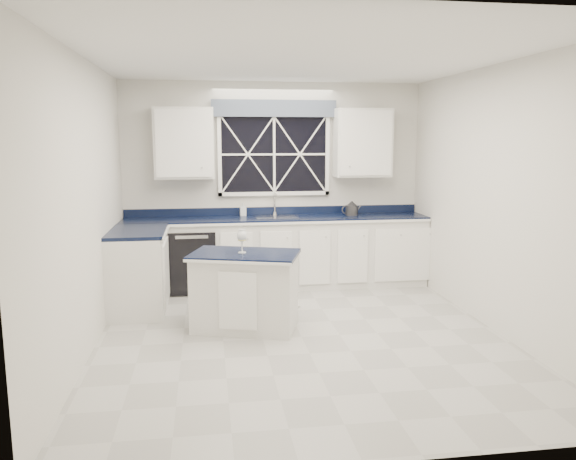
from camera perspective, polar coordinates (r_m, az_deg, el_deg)
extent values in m
plane|color=#ACABA7|center=(5.71, 1.39, -10.80)|extent=(4.50, 4.50, 0.00)
cube|color=silver|center=(7.62, -1.44, 4.69)|extent=(4.00, 0.10, 2.70)
cube|color=silver|center=(7.45, -1.14, -2.41)|extent=(3.98, 0.60, 0.90)
cube|color=silver|center=(6.66, -14.95, -4.15)|extent=(0.60, 1.00, 0.90)
cube|color=black|center=(7.37, -1.15, 1.17)|extent=(3.98, 0.64, 0.04)
cube|color=black|center=(7.40, -9.62, -2.93)|extent=(0.60, 0.58, 0.82)
cube|color=black|center=(7.56, -1.43, 7.69)|extent=(1.40, 0.02, 1.00)
cube|color=#50596D|center=(7.51, -1.39, 12.26)|extent=(1.65, 0.04, 0.22)
cube|color=silver|center=(7.37, -10.51, 8.67)|extent=(0.75, 0.34, 0.90)
cube|color=silver|center=(7.66, 7.56, 8.76)|extent=(0.75, 0.34, 0.90)
cylinder|color=#B9B9BB|center=(7.58, -1.36, 1.70)|extent=(0.05, 0.05, 0.04)
cylinder|color=#B9B9BB|center=(7.56, -1.36, 2.75)|extent=(0.02, 0.02, 0.28)
cylinder|color=#B9B9BB|center=(7.46, -1.28, 3.67)|extent=(0.02, 0.18, 0.02)
cube|color=silver|center=(5.87, -4.37, -6.34)|extent=(1.16, 0.88, 0.77)
cube|color=black|center=(5.77, -4.42, -2.49)|extent=(1.22, 0.94, 0.03)
cube|color=#B2B2AD|center=(6.80, -4.26, -7.45)|extent=(1.24, 0.89, 0.01)
cube|color=#101737|center=(6.79, -4.26, -7.37)|extent=(1.09, 0.75, 0.01)
cylinder|color=#313134|center=(7.57, 6.50, 2.01)|extent=(0.19, 0.19, 0.14)
cone|color=#313134|center=(7.56, 6.51, 2.74)|extent=(0.15, 0.15, 0.06)
torus|color=#313134|center=(7.54, 5.88, 2.06)|extent=(0.11, 0.03, 0.11)
cylinder|color=#313134|center=(7.61, 7.18, 2.17)|extent=(0.07, 0.02, 0.09)
cylinder|color=silver|center=(5.77, -4.68, -2.28)|extent=(0.08, 0.08, 0.01)
cylinder|color=silver|center=(5.76, -4.69, -1.62)|extent=(0.01, 0.01, 0.13)
ellipsoid|color=silver|center=(5.74, -4.71, -0.57)|extent=(0.10, 0.10, 0.13)
cylinder|color=#D4CE70|center=(5.74, -4.70, -0.80)|extent=(0.08, 0.08, 0.05)
imported|color=silver|center=(7.50, -4.60, 2.12)|extent=(0.09, 0.09, 0.18)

